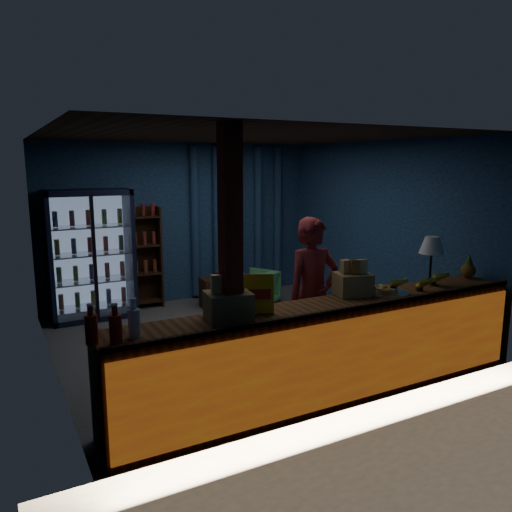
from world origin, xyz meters
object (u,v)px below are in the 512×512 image
(green_chair, at_px, (256,288))
(table_lamp, at_px, (432,247))
(pastry_tray, at_px, (386,291))
(shopkeeper, at_px, (313,295))

(green_chair, relative_size, table_lamp, 1.14)
(pastry_tray, bearing_deg, table_lamp, 7.42)
(pastry_tray, relative_size, table_lamp, 0.85)
(green_chair, bearing_deg, pastry_tray, 56.95)
(pastry_tray, height_order, table_lamp, table_lamp)
(green_chair, relative_size, pastry_tray, 1.34)
(table_lamp, bearing_deg, shopkeeper, 157.34)
(shopkeeper, distance_m, green_chair, 2.74)
(green_chair, xyz_separation_m, table_lamp, (0.53, -3.10, 1.09))
(pastry_tray, distance_m, table_lamp, 0.82)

